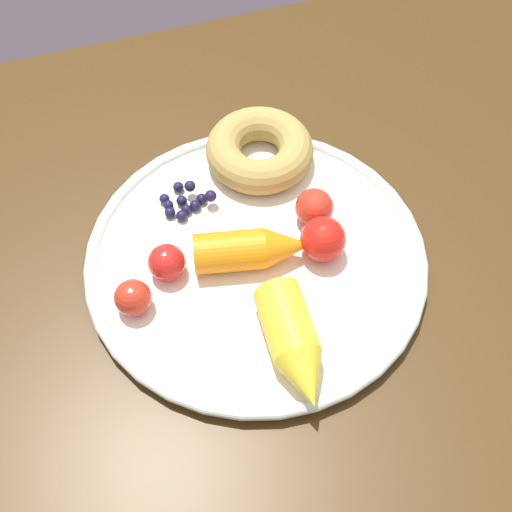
{
  "coord_description": "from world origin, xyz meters",
  "views": [
    {
      "loc": [
        0.15,
        0.29,
        1.28
      ],
      "look_at": [
        0.04,
        -0.05,
        0.75
      ],
      "focal_mm": 46.6,
      "sensor_mm": 36.0,
      "label": 1
    }
  ],
  "objects_px": {
    "dining_table": "(307,337)",
    "tomato_far": "(323,239)",
    "tomato_extra": "(133,298)",
    "tomato_near": "(166,262)",
    "blueberry_pile": "(186,201)",
    "tomato_mid": "(314,207)",
    "plate": "(256,258)",
    "donut": "(255,151)",
    "carrot_orange": "(253,249)",
    "carrot_yellow": "(294,345)"
  },
  "relations": [
    {
      "from": "dining_table",
      "to": "tomato_far",
      "type": "bearing_deg",
      "value": -121.02
    },
    {
      "from": "plate",
      "to": "donut",
      "type": "height_order",
      "value": "donut"
    },
    {
      "from": "tomato_far",
      "to": "tomato_extra",
      "type": "bearing_deg",
      "value": 1.25
    },
    {
      "from": "donut",
      "to": "blueberry_pile",
      "type": "height_order",
      "value": "donut"
    },
    {
      "from": "dining_table",
      "to": "tomato_extra",
      "type": "height_order",
      "value": "tomato_extra"
    },
    {
      "from": "tomato_near",
      "to": "tomato_far",
      "type": "bearing_deg",
      "value": 170.85
    },
    {
      "from": "donut",
      "to": "carrot_orange",
      "type": "bearing_deg",
      "value": 71.12
    },
    {
      "from": "donut",
      "to": "tomato_far",
      "type": "height_order",
      "value": "tomato_far"
    },
    {
      "from": "plate",
      "to": "tomato_far",
      "type": "xyz_separation_m",
      "value": [
        -0.06,
        0.02,
        0.02
      ]
    },
    {
      "from": "donut",
      "to": "tomato_mid",
      "type": "height_order",
      "value": "tomato_mid"
    },
    {
      "from": "tomato_extra",
      "to": "tomato_far",
      "type": "bearing_deg",
      "value": -178.75
    },
    {
      "from": "plate",
      "to": "carrot_orange",
      "type": "xyz_separation_m",
      "value": [
        0.0,
        0.0,
        0.02
      ]
    },
    {
      "from": "carrot_orange",
      "to": "tomato_far",
      "type": "bearing_deg",
      "value": 170.28
    },
    {
      "from": "carrot_orange",
      "to": "carrot_yellow",
      "type": "height_order",
      "value": "carrot_yellow"
    },
    {
      "from": "carrot_orange",
      "to": "tomato_extra",
      "type": "bearing_deg",
      "value": 7.33
    },
    {
      "from": "carrot_yellow",
      "to": "carrot_orange",
      "type": "bearing_deg",
      "value": -88.92
    },
    {
      "from": "tomato_mid",
      "to": "carrot_yellow",
      "type": "bearing_deg",
      "value": 62.6
    },
    {
      "from": "plate",
      "to": "tomato_near",
      "type": "bearing_deg",
      "value": -5.29
    },
    {
      "from": "dining_table",
      "to": "tomato_far",
      "type": "distance_m",
      "value": 0.13
    },
    {
      "from": "carrot_orange",
      "to": "tomato_near",
      "type": "bearing_deg",
      "value": -8.68
    },
    {
      "from": "donut",
      "to": "tomato_extra",
      "type": "bearing_deg",
      "value": 40.2
    },
    {
      "from": "blueberry_pile",
      "to": "tomato_near",
      "type": "relative_size",
      "value": 1.59
    },
    {
      "from": "carrot_yellow",
      "to": "tomato_far",
      "type": "distance_m",
      "value": 0.11
    },
    {
      "from": "plate",
      "to": "blueberry_pile",
      "type": "bearing_deg",
      "value": -59.28
    },
    {
      "from": "blueberry_pile",
      "to": "tomato_far",
      "type": "relative_size",
      "value": 1.26
    },
    {
      "from": "dining_table",
      "to": "tomato_far",
      "type": "height_order",
      "value": "tomato_far"
    },
    {
      "from": "carrot_orange",
      "to": "tomato_near",
      "type": "relative_size",
      "value": 3.33
    },
    {
      "from": "plate",
      "to": "tomato_extra",
      "type": "xyz_separation_m",
      "value": [
        0.12,
        0.02,
        0.02
      ]
    },
    {
      "from": "dining_table",
      "to": "tomato_near",
      "type": "relative_size",
      "value": 29.88
    },
    {
      "from": "plate",
      "to": "tomato_near",
      "type": "xyz_separation_m",
      "value": [
        0.08,
        -0.01,
        0.02
      ]
    },
    {
      "from": "plate",
      "to": "tomato_far",
      "type": "distance_m",
      "value": 0.07
    },
    {
      "from": "blueberry_pile",
      "to": "tomato_near",
      "type": "height_order",
      "value": "tomato_near"
    },
    {
      "from": "tomato_mid",
      "to": "tomato_far",
      "type": "xyz_separation_m",
      "value": [
        0.01,
        0.04,
        0.0
      ]
    },
    {
      "from": "tomato_near",
      "to": "tomato_mid",
      "type": "distance_m",
      "value": 0.15
    },
    {
      "from": "carrot_yellow",
      "to": "donut",
      "type": "bearing_deg",
      "value": -99.73
    },
    {
      "from": "dining_table",
      "to": "carrot_orange",
      "type": "xyz_separation_m",
      "value": [
        0.05,
        -0.04,
        0.12
      ]
    },
    {
      "from": "tomato_near",
      "to": "tomato_extra",
      "type": "height_order",
      "value": "same"
    },
    {
      "from": "carrot_orange",
      "to": "blueberry_pile",
      "type": "relative_size",
      "value": 2.1
    },
    {
      "from": "tomato_far",
      "to": "tomato_extra",
      "type": "height_order",
      "value": "tomato_far"
    },
    {
      "from": "donut",
      "to": "blueberry_pile",
      "type": "xyz_separation_m",
      "value": [
        0.08,
        0.03,
        -0.01
      ]
    },
    {
      "from": "tomato_extra",
      "to": "tomato_mid",
      "type": "bearing_deg",
      "value": -166.94
    },
    {
      "from": "carrot_orange",
      "to": "tomato_extra",
      "type": "xyz_separation_m",
      "value": [
        0.12,
        0.02,
        -0.0
      ]
    },
    {
      "from": "plate",
      "to": "tomato_extra",
      "type": "height_order",
      "value": "tomato_extra"
    },
    {
      "from": "tomato_near",
      "to": "tomato_far",
      "type": "xyz_separation_m",
      "value": [
        -0.15,
        0.02,
        0.0
      ]
    },
    {
      "from": "donut",
      "to": "tomato_near",
      "type": "height_order",
      "value": "donut"
    },
    {
      "from": "tomato_extra",
      "to": "blueberry_pile",
      "type": "bearing_deg",
      "value": -126.46
    },
    {
      "from": "plate",
      "to": "tomato_mid",
      "type": "distance_m",
      "value": 0.08
    },
    {
      "from": "tomato_near",
      "to": "tomato_mid",
      "type": "height_order",
      "value": "tomato_mid"
    },
    {
      "from": "blueberry_pile",
      "to": "carrot_orange",
      "type": "bearing_deg",
      "value": 117.18
    },
    {
      "from": "carrot_orange",
      "to": "tomato_far",
      "type": "distance_m",
      "value": 0.07
    }
  ]
}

